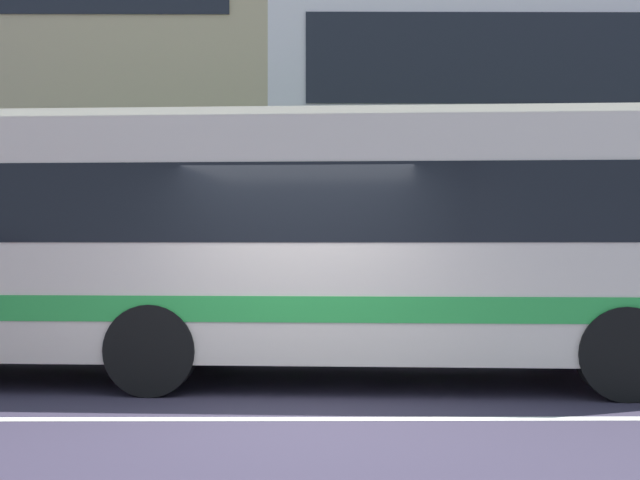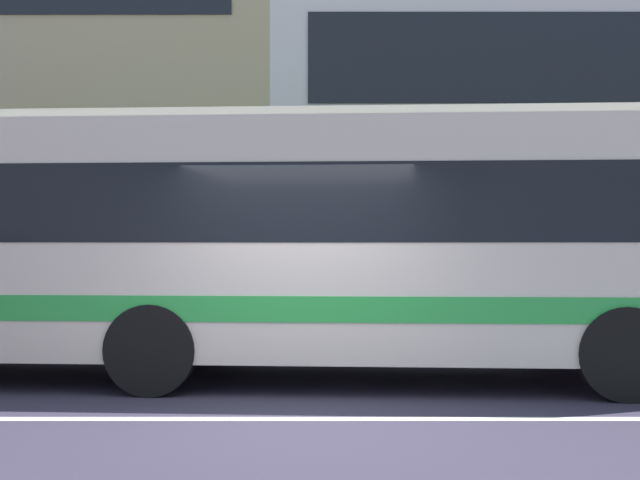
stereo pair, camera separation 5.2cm
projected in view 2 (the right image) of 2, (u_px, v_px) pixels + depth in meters
The scene contains 4 objects.
ground_plane at pixel (293, 419), 7.47m from camera, with size 160.00×160.00×0.00m, color #302B3C.
lane_centre_line at pixel (293, 419), 7.47m from camera, with size 60.00×0.16×0.01m, color silver.
hedge_row_far at pixel (510, 310), 13.37m from camera, with size 18.82×1.10×1.06m, color #235A21.
transit_bus at pixel (229, 236), 9.77m from camera, with size 10.94×3.21×3.17m.
Camera 2 is at (0.25, -7.48, 1.67)m, focal length 44.51 mm.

